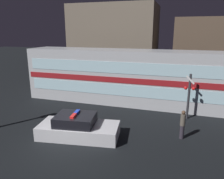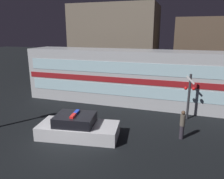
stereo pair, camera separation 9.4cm
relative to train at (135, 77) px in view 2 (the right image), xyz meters
The scene contains 7 objects.
ground_plane 8.79m from the train, 102.65° to the right, with size 120.00×120.00×0.00m, color black.
train is the anchor object (origin of this frame).
police_car 7.31m from the train, 104.39° to the right, with size 4.69×2.57×1.42m.
pedestrian 6.72m from the train, 54.57° to the right, with size 0.28×0.28×1.65m.
crossing_signal_near 4.75m from the train, 29.09° to the right, with size 0.70×0.33×3.11m.
building_left 10.62m from the train, 116.21° to the left, with size 10.04×6.23×8.79m.
building_center 10.92m from the train, 54.90° to the left, with size 7.41×4.89×7.15m.
Camera 2 is at (5.44, -8.74, 5.81)m, focal length 35.00 mm.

